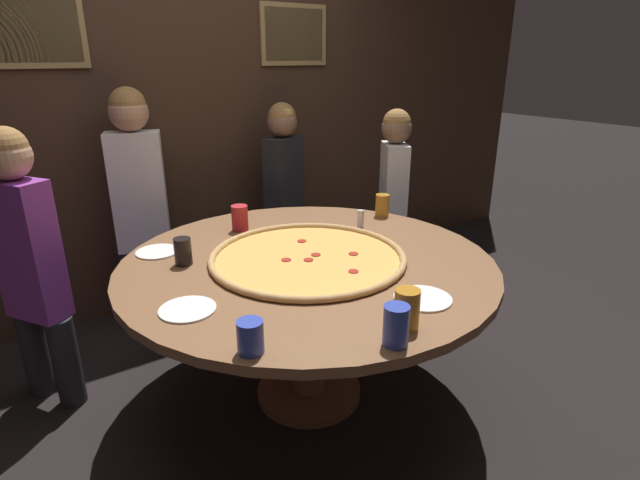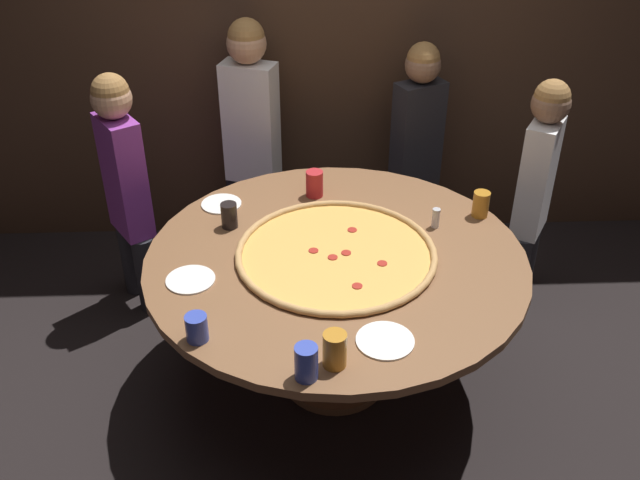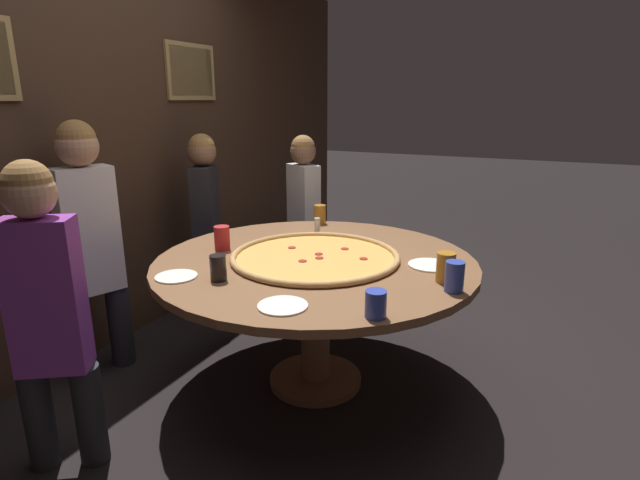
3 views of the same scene
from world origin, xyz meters
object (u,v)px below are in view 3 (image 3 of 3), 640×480
Objects in this scene: drink_cup_far_right at (376,304)px; diner_far_left at (47,303)px; dining_table at (315,280)px; drink_cup_near_left at (222,238)px; drink_cup_beside_pizza at (446,267)px; diner_centre_back at (206,215)px; diner_side_left at (304,209)px; white_plate_far_back at (176,276)px; condiment_shaker at (317,225)px; giant_pizza at (315,256)px; drink_cup_centre_back at (320,214)px; white_plate_near_front at (430,265)px; diner_side_right at (89,236)px; white_plate_right_side at (283,306)px; drink_cup_far_left at (218,268)px; drink_cup_by_shaker at (454,277)px.

diner_far_left is (-0.50, 1.23, -0.03)m from drink_cup_far_right.
dining_table is 12.52× the size of drink_cup_near_left.
diner_centre_back reaches higher than drink_cup_beside_pizza.
diner_side_left is at bearing 112.54° from diner_centre_back.
drink_cup_near_left is 0.68× the size of white_plate_far_back.
condiment_shaker is 0.92m from diner_centre_back.
condiment_shaker is 1.61m from diner_far_left.
giant_pizza is at bearing 39.79° from diner_centre_back.
drink_cup_centre_back is 1.27m from white_plate_far_back.
drink_cup_centre_back is 0.10× the size of diner_side_left.
diner_far_left reaches higher than diner_side_left.
drink_cup_near_left is at bearing 66.18° from drink_cup_far_right.
drink_cup_near_left is 0.10× the size of diner_far_left.
diner_side_right reaches higher than white_plate_near_front.
white_plate_right_side is 0.16× the size of diner_centre_back.
giant_pizza is at bearing -28.13° from drink_cup_far_left.
drink_cup_near_left is 0.73m from diner_side_right.
diner_far_left reaches higher than white_plate_far_back.
condiment_shaker is (0.63, 0.98, -0.02)m from drink_cup_by_shaker.
diner_side_right reaches higher than drink_cup_far_right.
drink_cup_centre_back reaches higher than drink_cup_far_left.
drink_cup_by_shaker is 1.29m from white_plate_far_back.
white_plate_near_front is (0.64, -0.84, -0.06)m from drink_cup_far_left.
drink_cup_far_right is 2.01m from diner_centre_back.
giant_pizza is 0.53m from condiment_shaker.
drink_cup_near_left is at bearing 98.16° from dining_table.
white_plate_far_back is at bearing -171.04° from drink_cup_near_left.
drink_cup_far_left is (-0.49, 0.26, 0.05)m from giant_pizza.
drink_cup_far_right is 0.80× the size of drink_cup_near_left.
white_plate_near_front is 1.54m from diner_side_left.
drink_cup_centre_back is 0.50m from diner_side_left.
giant_pizza is 0.70m from drink_cup_beside_pizza.
drink_cup_near_left reaches higher than dining_table.
diner_side_right is at bearing 109.44° from dining_table.
drink_cup_centre_back is 1.81m from diner_far_left.
diner_far_left is at bearing 171.36° from drink_cup_near_left.
white_plate_far_back is 0.14× the size of diner_side_right.
drink_cup_far_right is at bearing 162.64° from drink_cup_beside_pizza.
diner_side_right is (0.13, 1.73, 0.03)m from drink_cup_far_right.
condiment_shaker is (0.97, -0.04, -0.01)m from drink_cup_far_left.
diner_side_left is at bearing 13.41° from drink_cup_far_left.
diner_centre_back is at bearing 31.95° from white_plate_far_back.
drink_cup_by_shaker reaches higher than drink_cup_far_left.
white_plate_near_front is at bearing -78.48° from drink_cup_near_left.
white_plate_far_back is at bearing 139.12° from dining_table.
giant_pizza is 0.62× the size of diner_side_right.
drink_cup_far_right is at bearing -135.97° from dining_table.
diner_far_left is 1.03× the size of diner_side_left.
drink_cup_centre_back is 0.93× the size of drink_cup_by_shaker.
dining_table is 15.61× the size of drink_cup_far_right.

